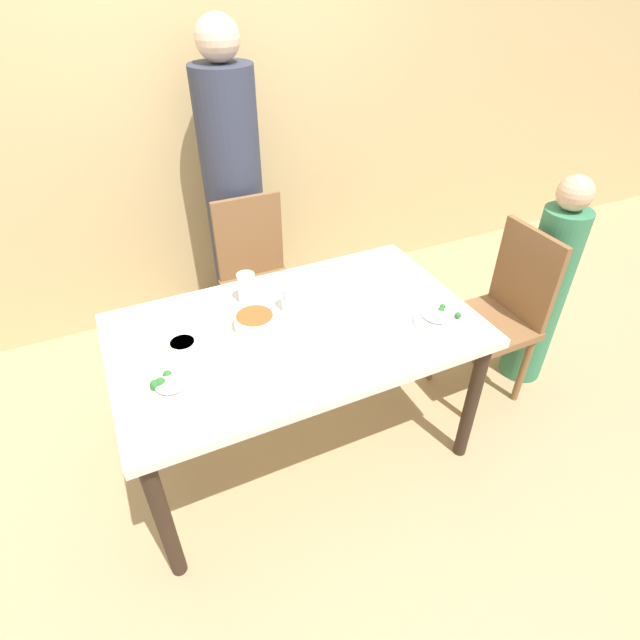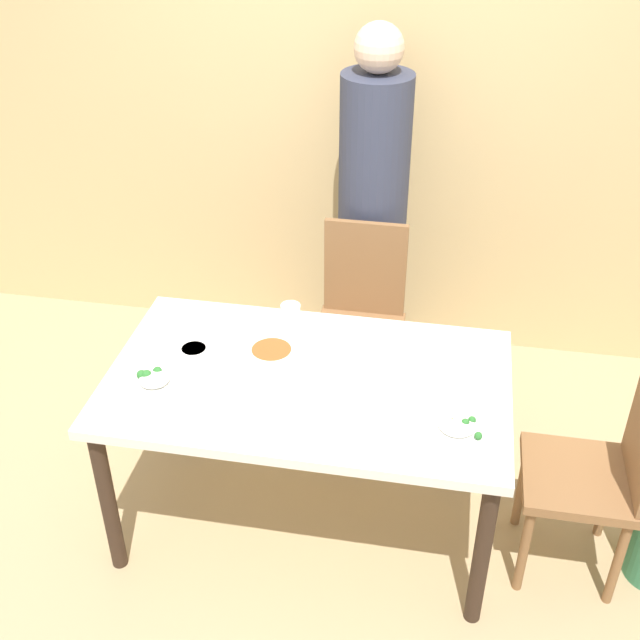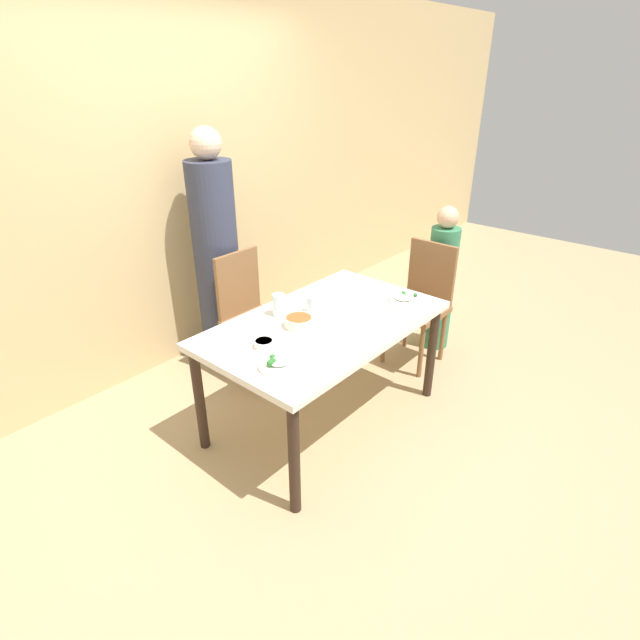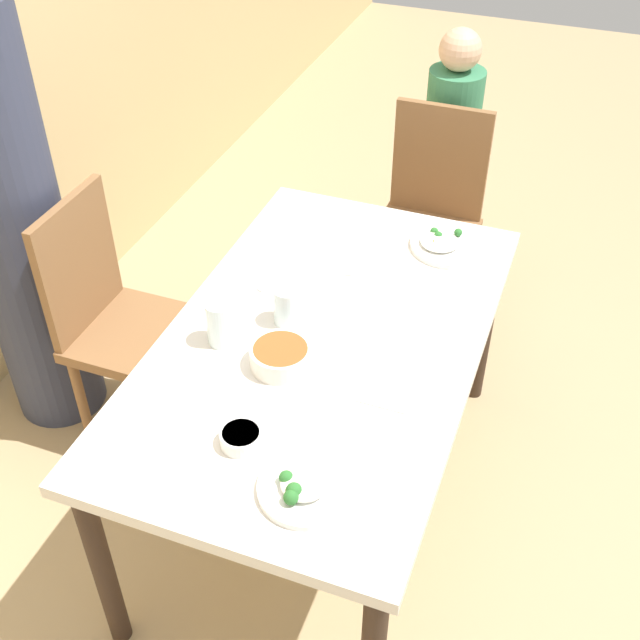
{
  "view_description": "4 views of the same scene",
  "coord_description": "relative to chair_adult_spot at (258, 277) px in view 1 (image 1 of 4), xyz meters",
  "views": [
    {
      "loc": [
        -0.6,
        -1.51,
        1.98
      ],
      "look_at": [
        0.08,
        -0.06,
        0.78
      ],
      "focal_mm": 28.0,
      "sensor_mm": 36.0,
      "label": 1
    },
    {
      "loc": [
        0.47,
        -2.31,
        2.53
      ],
      "look_at": [
        0.04,
        0.04,
        0.96
      ],
      "focal_mm": 45.0,
      "sensor_mm": 36.0,
      "label": 2
    },
    {
      "loc": [
        -2.04,
        -1.71,
        2.08
      ],
      "look_at": [
        -0.1,
        -0.05,
        0.78
      ],
      "focal_mm": 28.0,
      "sensor_mm": 36.0,
      "label": 3
    },
    {
      "loc": [
        -1.64,
        -0.6,
        2.23
      ],
      "look_at": [
        -0.05,
        -0.01,
        0.83
      ],
      "focal_mm": 45.0,
      "sensor_mm": 36.0,
      "label": 4
    }
  ],
  "objects": [
    {
      "name": "ground_plane",
      "position": [
        -0.09,
        -0.78,
        -0.5
      ],
      "size": [
        10.0,
        10.0,
        0.0
      ],
      "primitive_type": "plane",
      "color": "tan"
    },
    {
      "name": "wall_back",
      "position": [
        -0.09,
        0.65,
        0.85
      ],
      "size": [
        10.0,
        0.06,
        2.7
      ],
      "color": "tan",
      "rests_on": "ground_plane"
    },
    {
      "name": "dining_table",
      "position": [
        -0.09,
        -0.78,
        0.14
      ],
      "size": [
        1.48,
        0.88,
        0.72
      ],
      "color": "silver",
      "rests_on": "ground_plane"
    },
    {
      "name": "chair_adult_spot",
      "position": [
        0.0,
        0.0,
        0.0
      ],
      "size": [
        0.4,
        0.4,
        0.93
      ],
      "color": "brown",
      "rests_on": "ground_plane"
    },
    {
      "name": "chair_child_spot",
      "position": [
        0.99,
        -0.83,
        0.0
      ],
      "size": [
        0.4,
        0.4,
        0.93
      ],
      "rotation": [
        0.0,
        0.0,
        -1.57
      ],
      "color": "brown",
      "rests_on": "ground_plane"
    },
    {
      "name": "person_adult",
      "position": [
        -0.0,
        0.33,
        0.31
      ],
      "size": [
        0.32,
        0.32,
        1.74
      ],
      "color": "#33384C",
      "rests_on": "ground_plane"
    },
    {
      "name": "person_child",
      "position": [
        1.27,
        -0.83,
        0.05
      ],
      "size": [
        0.22,
        0.22,
        1.17
      ],
      "color": "#387F56",
      "rests_on": "ground_plane"
    },
    {
      "name": "bowl_curry",
      "position": [
        -0.25,
        -0.71,
        0.25
      ],
      "size": [
        0.17,
        0.17,
        0.06
      ],
      "color": "silver",
      "rests_on": "dining_table"
    },
    {
      "name": "plate_rice_adult",
      "position": [
        0.48,
        -1.01,
        0.24
      ],
      "size": [
        0.26,
        0.26,
        0.05
      ],
      "color": "white",
      "rests_on": "dining_table"
    },
    {
      "name": "plate_rice_child",
      "position": [
        -0.63,
        -0.93,
        0.24
      ],
      "size": [
        0.23,
        0.23,
        0.06
      ],
      "color": "white",
      "rests_on": "dining_table"
    },
    {
      "name": "bowl_rice_small",
      "position": [
        -0.55,
        -0.73,
        0.24
      ],
      "size": [
        0.11,
        0.11,
        0.04
      ],
      "color": "white",
      "rests_on": "dining_table"
    },
    {
      "name": "glass_water_tall",
      "position": [
        -0.21,
        -0.52,
        0.29
      ],
      "size": [
        0.08,
        0.08,
        0.14
      ],
      "color": "silver",
      "rests_on": "dining_table"
    },
    {
      "name": "glass_water_short",
      "position": [
        -0.06,
        -0.66,
        0.28
      ],
      "size": [
        0.08,
        0.08,
        0.12
      ],
      "color": "silver",
      "rests_on": "dining_table"
    },
    {
      "name": "napkin_folded",
      "position": [
        -0.24,
        -1.02,
        0.23
      ],
      "size": [
        0.14,
        0.14,
        0.01
      ],
      "color": "white",
      "rests_on": "dining_table"
    },
    {
      "name": "fork_steel",
      "position": [
        0.12,
        -0.55,
        0.23
      ],
      "size": [
        0.18,
        0.08,
        0.01
      ],
      "color": "silver",
      "rests_on": "dining_table"
    },
    {
      "name": "spoon_steel",
      "position": [
        0.3,
        -0.73,
        0.23
      ],
      "size": [
        0.18,
        0.06,
        0.01
      ],
      "color": "silver",
      "rests_on": "dining_table"
    }
  ]
}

